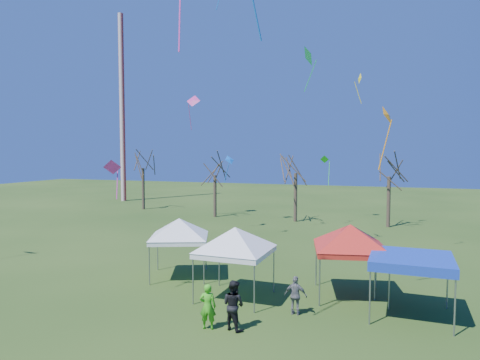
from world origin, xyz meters
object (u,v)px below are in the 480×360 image
object	(u,v)px
tree_3	(390,158)
tent_white_mid	(235,232)
tent_white_west	(179,222)
person_grey	(296,295)
tree_0	(143,153)
tent_red	(350,229)
tree_1	(215,160)
tree_2	(296,156)
tent_blue	(411,261)
person_dark	(233,305)
radio_mast	(122,108)
person_green	(208,306)

from	to	relation	value
tree_3	tent_white_mid	distance (m)	22.98
tree_3	tent_white_west	distance (m)	22.50
person_grey	tree_0	bearing A→B (deg)	-45.25
tent_red	person_grey	xyz separation A→B (m)	(-1.91, -2.98, -2.33)
tree_1	tree_2	distance (m)	8.42
tent_blue	person_grey	distance (m)	4.86
person_dark	tree_1	bearing A→B (deg)	-45.77
tree_0	person_grey	world-z (taller)	tree_0
tree_2	tent_red	size ratio (longest dim) A/B	1.90
tree_1	tree_0	bearing A→B (deg)	164.82
tree_1	person_dark	bearing A→B (deg)	-66.44
tent_white_west	tent_white_mid	distance (m)	4.49
radio_mast	tree_1	world-z (taller)	radio_mast
tent_white_mid	tree_1	bearing A→B (deg)	114.27
tree_1	tent_white_west	size ratio (longest dim) A/B	1.96
tent_white_west	person_grey	size ratio (longest dim) A/B	2.42
tent_white_mid	person_green	world-z (taller)	tent_white_mid
tree_3	person_green	xyz separation A→B (m)	(-6.55, -25.30, -5.22)
tent_blue	person_green	world-z (taller)	tent_blue
tent_blue	person_green	distance (m)	8.33
tent_white_mid	person_grey	world-z (taller)	tent_white_mid
person_dark	person_grey	size ratio (longest dim) A/B	1.18
tent_white_mid	person_green	xyz separation A→B (m)	(0.16, -3.54, -2.18)
radio_mast	tent_blue	xyz separation A→B (m)	(34.76, -31.47, -10.22)
person_green	person_dark	bearing A→B (deg)	-175.08
person_green	tree_2	bearing A→B (deg)	-97.22
tent_white_mid	radio_mast	bearing A→B (deg)	130.74
tree_1	person_dark	distance (m)	28.39
tree_2	tent_blue	world-z (taller)	tree_2
tree_2	tent_white_mid	xyz separation A→B (m)	(1.69, -22.10, -3.25)
tree_0	tree_3	xyz separation A→B (m)	(26.88, -3.34, -0.41)
tree_2	tree_3	xyz separation A→B (m)	(8.40, -0.33, -0.21)
radio_mast	person_dark	xyz separation A→B (m)	(28.41, -34.99, -11.56)
tree_2	tent_white_mid	world-z (taller)	tree_2
tent_white_west	person_dark	distance (m)	7.67
tent_blue	person_dark	xyz separation A→B (m)	(-6.35, -3.52, -1.34)
tree_0	tree_2	size ratio (longest dim) A/B	1.03
tent_red	person_grey	world-z (taller)	tent_red
tent_red	tree_2	bearing A→B (deg)	108.12
tree_0	tent_blue	distance (m)	37.39
radio_mast	tent_blue	distance (m)	47.99
tent_white_west	tent_red	bearing A→B (deg)	-1.77
tree_1	tree_2	bearing A→B (deg)	-1.85
tree_1	tent_white_west	world-z (taller)	tree_1
person_green	person_grey	xyz separation A→B (m)	(2.85, 2.46, -0.07)
tent_blue	person_dark	world-z (taller)	tent_blue
person_green	tent_red	bearing A→B (deg)	-142.49
tree_1	person_dark	size ratio (longest dim) A/B	4.03
tent_blue	person_dark	distance (m)	7.38
tent_white_west	tent_red	distance (m)	8.85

